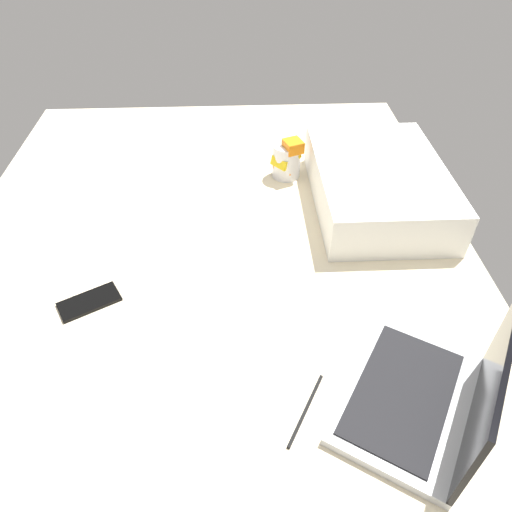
{
  "coord_description": "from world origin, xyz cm",
  "views": [
    {
      "loc": [
        96.74,
        7.03,
        100.87
      ],
      "look_at": [
        10.34,
        10.96,
        24.0
      ],
      "focal_mm": 33.15,
      "sensor_mm": 36.0,
      "label": 1
    }
  ],
  "objects_px": {
    "cell_phone": "(89,302)",
    "pillow": "(377,185)",
    "snack_cup": "(287,160)"
  },
  "relations": [
    {
      "from": "cell_phone",
      "to": "pillow",
      "type": "height_order",
      "value": "pillow"
    },
    {
      "from": "pillow",
      "to": "snack_cup",
      "type": "bearing_deg",
      "value": -122.92
    },
    {
      "from": "snack_cup",
      "to": "pillow",
      "type": "relative_size",
      "value": 0.25
    },
    {
      "from": "snack_cup",
      "to": "pillow",
      "type": "xyz_separation_m",
      "value": [
        0.16,
        0.25,
        0.0
      ]
    },
    {
      "from": "cell_phone",
      "to": "pillow",
      "type": "distance_m",
      "value": 0.86
    },
    {
      "from": "snack_cup",
      "to": "cell_phone",
      "type": "relative_size",
      "value": 0.95
    },
    {
      "from": "snack_cup",
      "to": "cell_phone",
      "type": "xyz_separation_m",
      "value": [
        0.54,
        -0.52,
        -0.06
      ]
    },
    {
      "from": "snack_cup",
      "to": "cell_phone",
      "type": "bearing_deg",
      "value": -43.93
    },
    {
      "from": "snack_cup",
      "to": "cell_phone",
      "type": "distance_m",
      "value": 0.75
    },
    {
      "from": "cell_phone",
      "to": "pillow",
      "type": "bearing_deg",
      "value": 86.37
    }
  ]
}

